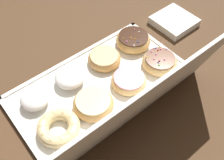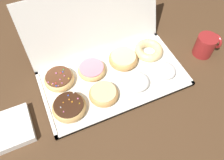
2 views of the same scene
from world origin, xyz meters
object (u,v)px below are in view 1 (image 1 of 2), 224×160
powdered_filled_donut_2 (70,78)px  powdered_filled_donut_3 (35,99)px  glazed_ring_donut_6 (93,103)px  sprinkle_donut_0 (133,40)px  cruller_donut_7 (58,127)px  pink_frosted_donut_5 (129,80)px  donut_box (100,84)px  sprinkle_donut_4 (160,62)px  napkin_stack (174,21)px  glazed_ring_donut_1 (104,58)px

powdered_filled_donut_2 → powdered_filled_donut_3: 0.12m
powdered_filled_donut_2 → glazed_ring_donut_6: (0.00, 0.12, -0.00)m
sprinkle_donut_0 → cruller_donut_7: sprinkle_donut_0 is taller
cruller_donut_7 → pink_frosted_donut_5: bearing=-179.9°
donut_box → glazed_ring_donut_6: 0.09m
sprinkle_donut_4 → glazed_ring_donut_6: bearing=-1.6°
powdered_filled_donut_2 → glazed_ring_donut_6: size_ratio=0.77×
sprinkle_donut_0 → donut_box: bearing=17.6°
powdered_filled_donut_3 → powdered_filled_donut_2: bearing=-178.9°
donut_box → napkin_stack: size_ratio=3.88×
glazed_ring_donut_1 → powdered_filled_donut_3: 0.25m
glazed_ring_donut_6 → napkin_stack: 0.48m
sprinkle_donut_0 → cruller_donut_7: size_ratio=1.01×
glazed_ring_donut_6 → glazed_ring_donut_1: bearing=-138.4°
sprinkle_donut_4 → cruller_donut_7: 0.38m
sprinkle_donut_0 → glazed_ring_donut_1: bearing=1.3°
glazed_ring_donut_1 → napkin_stack: 0.33m
powdered_filled_donut_3 → glazed_ring_donut_1: bearing=179.9°
donut_box → cruller_donut_7: (0.18, 0.06, 0.02)m
cruller_donut_7 → sprinkle_donut_0: bearing=-162.1°
powdered_filled_donut_2 → cruller_donut_7: 0.17m
powdered_filled_donut_2 → powdered_filled_donut_3: (0.12, 0.00, -0.00)m
powdered_filled_donut_3 → sprinkle_donut_0: bearing=-179.6°
donut_box → pink_frosted_donut_5: (-0.07, 0.06, 0.02)m
sprinkle_donut_4 → cruller_donut_7: sprinkle_donut_4 is taller
powdered_filled_donut_2 → sprinkle_donut_4: sprinkle_donut_4 is taller
sprinkle_donut_0 → powdered_filled_donut_3: 0.38m
cruller_donut_7 → napkin_stack: (-0.58, -0.11, -0.01)m
glazed_ring_donut_1 → napkin_stack: size_ratio=0.77×
glazed_ring_donut_6 → cruller_donut_7: glazed_ring_donut_6 is taller
pink_frosted_donut_5 → cruller_donut_7: bearing=0.1°
glazed_ring_donut_1 → powdered_filled_donut_3: bearing=-0.1°
powdered_filled_donut_3 → sprinkle_donut_4: 0.40m
glazed_ring_donut_6 → cruller_donut_7: size_ratio=1.00×
sprinkle_donut_0 → pink_frosted_donut_5: sprinkle_donut_0 is taller
donut_box → glazed_ring_donut_1: glazed_ring_donut_1 is taller
powdered_filled_donut_2 → glazed_ring_donut_6: powdered_filled_donut_2 is taller
glazed_ring_donut_1 → pink_frosted_donut_5: (-0.00, 0.12, 0.00)m
sprinkle_donut_4 → glazed_ring_donut_6: size_ratio=0.96×
glazed_ring_donut_1 → powdered_filled_donut_3: powdered_filled_donut_3 is taller
donut_box → pink_frosted_donut_5: 0.09m
powdered_filled_donut_3 → pink_frosted_donut_5: powdered_filled_donut_3 is taller
sprinkle_donut_0 → sprinkle_donut_4: size_ratio=1.06×
donut_box → sprinkle_donut_0: sprinkle_donut_0 is taller
powdered_filled_donut_3 → cruller_donut_7: size_ratio=0.70×
glazed_ring_donut_1 → cruller_donut_7: same height
sprinkle_donut_0 → glazed_ring_donut_1: 0.13m
sprinkle_donut_0 → cruller_donut_7: (0.38, 0.12, -0.00)m
donut_box → cruller_donut_7: bearing=18.1°
sprinkle_donut_0 → glazed_ring_donut_6: (0.26, 0.12, -0.00)m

